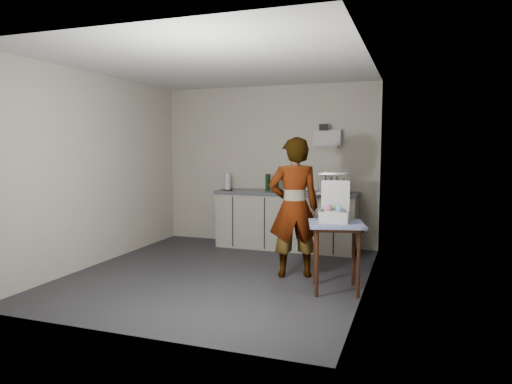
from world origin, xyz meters
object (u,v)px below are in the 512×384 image
(standing_man, at_px, (294,208))
(soap_bottle, at_px, (276,183))
(dark_bottle, at_px, (268,182))
(bakery_box, at_px, (334,213))
(side_table, at_px, (336,232))
(dish_rack, at_px, (332,188))
(kitchen_counter, at_px, (286,222))
(paper_towel, at_px, (227,182))
(soda_can, at_px, (287,188))

(standing_man, relative_size, soap_bottle, 6.21)
(dark_bottle, height_order, bakery_box, bakery_box)
(side_table, relative_size, dish_rack, 1.78)
(side_table, bearing_deg, bakery_box, 104.01)
(soap_bottle, bearing_deg, standing_man, -64.97)
(side_table, relative_size, bakery_box, 1.71)
(kitchen_counter, bearing_deg, paper_towel, -173.95)
(dish_rack, bearing_deg, bakery_box, -79.60)
(side_table, xyz_separation_m, soda_can, (-1.08, 1.86, 0.29))
(side_table, relative_size, dark_bottle, 2.87)
(kitchen_counter, relative_size, dish_rack, 5.16)
(bakery_box, bearing_deg, paper_towel, 134.12)
(soda_can, height_order, dish_rack, dish_rack)
(side_table, height_order, soap_bottle, soap_bottle)
(kitchen_counter, height_order, dark_bottle, dark_bottle)
(paper_towel, bearing_deg, kitchen_counter, 6.05)
(side_table, relative_size, paper_towel, 2.86)
(standing_man, distance_m, bakery_box, 0.65)
(side_table, distance_m, dish_rack, 1.98)
(dish_rack, bearing_deg, paper_towel, -175.99)
(standing_man, relative_size, bakery_box, 3.81)
(dish_rack, bearing_deg, dark_bottle, -179.00)
(kitchen_counter, height_order, soda_can, soda_can)
(dish_rack, height_order, bakery_box, bakery_box)
(standing_man, distance_m, soda_can, 1.52)
(soda_can, bearing_deg, kitchen_counter, 121.91)
(kitchen_counter, distance_m, soap_bottle, 0.65)
(standing_man, xyz_separation_m, dark_bottle, (-0.82, 1.48, 0.18))
(paper_towel, bearing_deg, dish_rack, 4.01)
(soap_bottle, relative_size, bakery_box, 0.61)
(side_table, distance_m, dark_bottle, 2.39)
(soap_bottle, bearing_deg, bakery_box, -55.48)
(kitchen_counter, distance_m, paper_towel, 1.15)
(kitchen_counter, height_order, side_table, kitchen_counter)
(dark_bottle, height_order, dish_rack, dish_rack)
(soap_bottle, bearing_deg, kitchen_counter, 14.72)
(dark_bottle, bearing_deg, kitchen_counter, 0.37)
(kitchen_counter, bearing_deg, soap_bottle, -165.28)
(dish_rack, bearing_deg, soap_bottle, -176.17)
(standing_man, height_order, dish_rack, standing_man)
(kitchen_counter, relative_size, soap_bottle, 8.04)
(standing_man, height_order, dark_bottle, standing_man)
(standing_man, distance_m, dish_rack, 1.52)
(soda_can, distance_m, paper_towel, 0.99)
(side_table, distance_m, soda_can, 2.17)
(soda_can, distance_m, dark_bottle, 0.34)
(standing_man, relative_size, dish_rack, 3.99)
(side_table, height_order, standing_man, standing_man)
(paper_towel, height_order, dish_rack, dish_rack)
(kitchen_counter, bearing_deg, side_table, -59.92)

